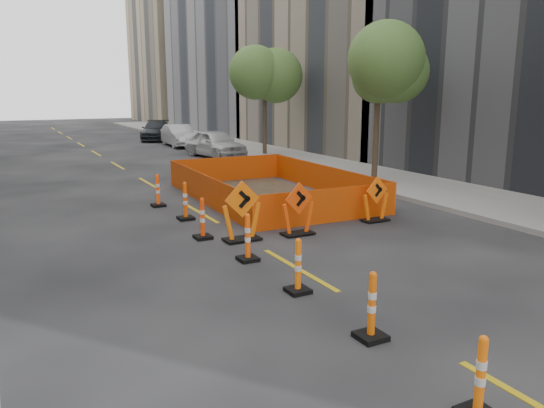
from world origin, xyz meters
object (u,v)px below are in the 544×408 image
channelizer_8 (158,190)px  parked_car_far (156,130)px  channelizer_4 (298,266)px  parked_car_near (215,143)px  channelizer_6 (202,218)px  channelizer_5 (248,237)px  parked_car_mid (179,136)px  chevron_sign_center (298,209)px  chevron_sign_right (376,199)px  channelizer_3 (372,306)px  channelizer_2 (481,377)px  chevron_sign_left (242,211)px  channelizer_7 (185,201)px

channelizer_8 → parked_car_far: bearing=74.3°
channelizer_4 → parked_car_near: bearing=72.3°
channelizer_6 → parked_car_far: bearing=76.5°
channelizer_5 → parked_car_far: (6.39, 29.92, 0.18)m
channelizer_6 → parked_car_far: (6.64, 27.76, 0.19)m
channelizer_5 → parked_car_mid: (6.48, 24.61, 0.19)m
chevron_sign_center → channelizer_6: bearing=154.6°
chevron_sign_right → parked_car_near: size_ratio=0.29×
channelizer_3 → parked_car_far: bearing=79.5°
channelizer_2 → channelizer_3: 2.17m
channelizer_2 → parked_car_near: 25.23m
channelizer_2 → chevron_sign_left: chevron_sign_left is taller
channelizer_4 → chevron_sign_center: 4.07m
channelizer_6 → channelizer_4: bearing=-86.4°
channelizer_2 → channelizer_7: size_ratio=0.91×
channelizer_5 → channelizer_8: (-0.18, 6.50, -0.01)m
channelizer_8 → channelizer_4: bearing=-88.7°
channelizer_6 → channelizer_8: size_ratio=1.00×
parked_car_near → parked_car_mid: parked_car_near is taller
channelizer_2 → channelizer_8: (-0.06, 13.00, 0.02)m
channelizer_6 → parked_car_near: parked_car_near is taller
chevron_sign_center → chevron_sign_left: bearing=167.0°
channelizer_2 → chevron_sign_center: 8.14m
channelizer_8 → parked_car_near: (6.57, 11.38, 0.24)m
channelizer_7 → chevron_sign_right: chevron_sign_right is taller
channelizer_2 → parked_car_near: (6.51, 24.37, 0.26)m
channelizer_6 → channelizer_8: same height
chevron_sign_left → chevron_sign_center: 1.54m
channelizer_5 → channelizer_7: size_ratio=0.96×
channelizer_4 → channelizer_2: bearing=-91.7°
chevron_sign_center → chevron_sign_right: chevron_sign_center is taller
channelizer_5 → channelizer_8: bearing=91.5°
parked_car_mid → chevron_sign_right: bearing=-91.0°
chevron_sign_right → channelizer_3: bearing=-135.9°
channelizer_5 → parked_car_far: size_ratio=0.22×
channelizer_3 → channelizer_8: bearing=91.1°
chevron_sign_left → chevron_sign_center: (1.53, -0.19, -0.07)m
parked_car_mid → channelizer_2: bearing=-98.9°
channelizer_8 → parked_car_mid: (6.65, 18.11, 0.19)m
channelizer_4 → parked_car_near: size_ratio=0.23×
channelizer_3 → channelizer_6: 6.51m
chevron_sign_center → chevron_sign_right: size_ratio=1.06×
channelizer_2 → chevron_sign_center: bearing=74.3°
chevron_sign_right → parked_car_mid: (1.64, 23.04, 0.06)m
parked_car_mid → chevron_sign_center: bearing=-97.6°
channelizer_7 → channelizer_8: 2.18m
channelizer_3 → channelizer_4: (-0.01, 2.17, -0.01)m
channelizer_5 → channelizer_6: channelizer_5 is taller
channelizer_3 → channelizer_8: size_ratio=1.01×
channelizer_3 → channelizer_6: channelizer_3 is taller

